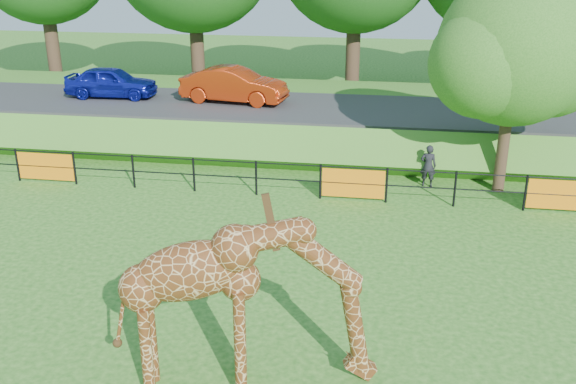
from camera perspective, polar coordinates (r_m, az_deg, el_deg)
name	(u,v)px	position (r m, az deg, el deg)	size (l,w,h in m)	color
ground	(174,340)	(13.18, -10.14, -12.81)	(90.00, 90.00, 0.00)	#215D17
giraffe	(247,305)	(10.99, -3.64, -10.02)	(4.50, 0.83, 3.21)	#5A2E12
perimeter_fence	(256,178)	(19.85, -2.85, 1.24)	(28.07, 0.10, 1.10)	black
embankment	(293,116)	(26.89, 0.45, 6.80)	(40.00, 9.00, 1.30)	#215D17
road	(287,107)	(25.28, -0.07, 7.54)	(40.00, 5.00, 0.12)	#2A2A2C
car_blue	(111,82)	(27.62, -15.43, 9.42)	(1.49, 3.70, 1.26)	#1620B4
car_red	(234,85)	(25.83, -4.82, 9.46)	(1.46, 4.19, 1.38)	#B52F0C
visitor	(428,166)	(21.00, 12.36, 2.29)	(0.50, 0.33, 1.38)	black
tree_east	(518,54)	(20.44, 19.76, 11.44)	(5.40, 4.71, 6.76)	#382919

